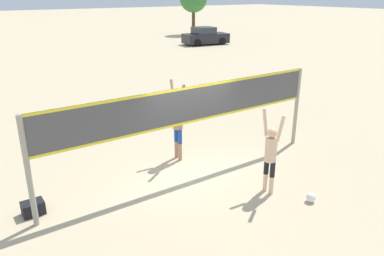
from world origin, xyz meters
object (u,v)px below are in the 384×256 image
object	(u,v)px
volleyball_net	(192,112)
volleyball	(311,198)
player_blocker	(178,119)
gear_bag	(33,208)
parked_car_near	(205,37)
player_spiker	(271,152)

from	to	relation	value
volleyball_net	volleyball	world-z (taller)	volleyball_net
volleyball_net	player_blocker	bearing A→B (deg)	76.55
volleyball_net	gear_bag	world-z (taller)	volleyball_net
gear_bag	parked_car_near	distance (m)	28.15
player_blocker	volleyball	size ratio (longest dim) A/B	10.35
player_spiker	player_blocker	xyz separation A→B (m)	(-0.74, 2.85, 0.15)
volleyball	gear_bag	world-z (taller)	gear_bag
gear_bag	parked_car_near	size ratio (longest dim) A/B	0.11
player_spiker	player_blocker	size ratio (longest dim) A/B	0.89
gear_bag	volleyball_net	bearing A→B (deg)	-6.59
parked_car_near	volleyball_net	bearing A→B (deg)	-117.93
player_spiker	gear_bag	world-z (taller)	player_spiker
player_blocker	gear_bag	xyz separation A→B (m)	(-4.16, -0.62, -1.07)
volleyball	parked_car_near	distance (m)	27.31
player_blocker	parked_car_near	distance (m)	24.94
player_spiker	parked_car_near	world-z (taller)	player_spiker
parked_car_near	player_spiker	bearing A→B (deg)	-113.92
player_spiker	gear_bag	distance (m)	5.47
volleyball_net	player_spiker	distance (m)	2.15
player_spiker	volleyball	distance (m)	1.40
player_spiker	volleyball	world-z (taller)	player_spiker
volleyball_net	parked_car_near	bearing A→B (deg)	52.66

